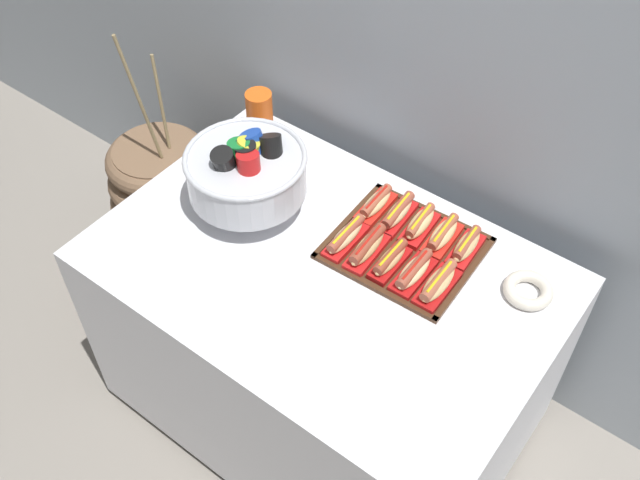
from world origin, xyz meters
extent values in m
plane|color=gray|center=(0.00, 0.00, 0.00)|extent=(10.00, 10.00, 0.00)
cube|color=#9EA8B2|center=(0.00, 0.57, 1.30)|extent=(6.00, 0.10, 2.60)
cube|color=silver|center=(0.00, 0.00, 0.41)|extent=(1.30, 0.87, 0.74)
cylinder|color=black|center=(-0.54, -0.32, 0.02)|extent=(0.05, 0.05, 0.04)
cylinder|color=black|center=(-0.54, 0.32, 0.02)|extent=(0.05, 0.05, 0.04)
cylinder|color=black|center=(0.54, 0.32, 0.02)|extent=(0.05, 0.05, 0.04)
cylinder|color=brown|center=(-0.92, 0.20, 0.30)|extent=(0.31, 0.31, 0.60)
torus|color=brown|center=(-0.92, 0.20, 0.05)|extent=(0.43, 0.43, 0.09)
torus|color=brown|center=(-0.92, 0.20, 0.15)|extent=(0.45, 0.45, 0.09)
torus|color=brown|center=(-0.92, 0.20, 0.25)|extent=(0.45, 0.45, 0.09)
torus|color=brown|center=(-0.92, 0.20, 0.35)|extent=(0.42, 0.42, 0.09)
torus|color=brown|center=(-0.92, 0.20, 0.45)|extent=(0.40, 0.40, 0.09)
torus|color=brown|center=(-0.92, 0.20, 0.55)|extent=(0.38, 0.38, 0.09)
cylinder|color=#937F56|center=(-0.89, 0.15, 0.86)|extent=(0.05, 0.06, 0.51)
cylinder|color=#937F56|center=(-0.90, 0.25, 0.78)|extent=(0.04, 0.04, 0.37)
cube|color=#472B19|center=(0.14, 0.19, 0.78)|extent=(0.42, 0.38, 0.01)
cube|color=#472B19|center=(0.15, 0.01, 0.79)|extent=(0.41, 0.03, 0.01)
cube|color=#472B19|center=(0.14, 0.36, 0.79)|extent=(0.41, 0.03, 0.01)
cube|color=#472B19|center=(-0.05, 0.18, 0.79)|extent=(0.03, 0.36, 0.01)
cube|color=#472B19|center=(0.34, 0.19, 0.79)|extent=(0.03, 0.36, 0.01)
cube|color=red|center=(0.00, 0.10, 0.80)|extent=(0.06, 0.17, 0.02)
ellipsoid|color=beige|center=(0.00, 0.10, 0.82)|extent=(0.05, 0.16, 0.04)
cylinder|color=#9E4C38|center=(0.00, 0.10, 0.83)|extent=(0.03, 0.15, 0.03)
cylinder|color=yellow|center=(0.00, 0.10, 0.84)|extent=(0.01, 0.13, 0.01)
cube|color=red|center=(0.07, 0.10, 0.80)|extent=(0.07, 0.18, 0.02)
ellipsoid|color=tan|center=(0.07, 0.10, 0.82)|extent=(0.06, 0.16, 0.04)
cylinder|color=brown|center=(0.07, 0.10, 0.83)|extent=(0.04, 0.16, 0.03)
cylinder|color=red|center=(0.07, 0.10, 0.85)|extent=(0.02, 0.13, 0.01)
cube|color=#B21414|center=(0.15, 0.10, 0.80)|extent=(0.06, 0.15, 0.02)
ellipsoid|color=tan|center=(0.15, 0.10, 0.82)|extent=(0.05, 0.14, 0.04)
cylinder|color=brown|center=(0.15, 0.10, 0.83)|extent=(0.03, 0.14, 0.03)
cylinder|color=yellow|center=(0.15, 0.10, 0.84)|extent=(0.01, 0.12, 0.01)
cube|color=#B21414|center=(0.22, 0.11, 0.80)|extent=(0.07, 0.16, 0.02)
ellipsoid|color=beige|center=(0.22, 0.11, 0.82)|extent=(0.06, 0.15, 0.04)
cylinder|color=#9E4C38|center=(0.22, 0.11, 0.83)|extent=(0.03, 0.15, 0.03)
cylinder|color=red|center=(0.22, 0.11, 0.84)|extent=(0.01, 0.13, 0.01)
cube|color=#B21414|center=(0.30, 0.11, 0.80)|extent=(0.07, 0.17, 0.02)
ellipsoid|color=tan|center=(0.30, 0.11, 0.82)|extent=(0.06, 0.16, 0.04)
cylinder|color=#A8563D|center=(0.30, 0.11, 0.83)|extent=(0.03, 0.15, 0.03)
cylinder|color=yellow|center=(0.30, 0.11, 0.84)|extent=(0.01, 0.13, 0.01)
cube|color=red|center=(-0.01, 0.26, 0.80)|extent=(0.07, 0.16, 0.02)
ellipsoid|color=#E0BC7F|center=(-0.01, 0.26, 0.82)|extent=(0.06, 0.15, 0.04)
cylinder|color=#A8563D|center=(-0.01, 0.26, 0.83)|extent=(0.03, 0.14, 0.03)
cylinder|color=red|center=(-0.01, 0.26, 0.84)|extent=(0.01, 0.12, 0.01)
cube|color=red|center=(0.07, 0.26, 0.80)|extent=(0.07, 0.17, 0.02)
ellipsoid|color=beige|center=(0.07, 0.26, 0.82)|extent=(0.06, 0.15, 0.04)
cylinder|color=#9E4C38|center=(0.07, 0.26, 0.83)|extent=(0.04, 0.15, 0.03)
cylinder|color=yellow|center=(0.07, 0.26, 0.84)|extent=(0.02, 0.13, 0.01)
cube|color=red|center=(0.14, 0.27, 0.80)|extent=(0.08, 0.16, 0.02)
ellipsoid|color=#E0BC7F|center=(0.14, 0.27, 0.82)|extent=(0.06, 0.15, 0.04)
cylinder|color=#A8563D|center=(0.14, 0.27, 0.83)|extent=(0.04, 0.14, 0.03)
cylinder|color=yellow|center=(0.14, 0.27, 0.84)|extent=(0.02, 0.12, 0.01)
cube|color=red|center=(0.22, 0.27, 0.80)|extent=(0.08, 0.16, 0.02)
ellipsoid|color=#E0BC7F|center=(0.22, 0.27, 0.82)|extent=(0.06, 0.15, 0.04)
cylinder|color=#A8563D|center=(0.22, 0.27, 0.83)|extent=(0.04, 0.14, 0.03)
cylinder|color=yellow|center=(0.22, 0.27, 0.84)|extent=(0.02, 0.12, 0.01)
cube|color=red|center=(0.29, 0.27, 0.80)|extent=(0.07, 0.16, 0.02)
ellipsoid|color=tan|center=(0.29, 0.27, 0.82)|extent=(0.06, 0.14, 0.04)
cylinder|color=#9E4C38|center=(0.29, 0.27, 0.83)|extent=(0.04, 0.13, 0.03)
cylinder|color=yellow|center=(0.29, 0.27, 0.84)|extent=(0.01, 0.11, 0.01)
cylinder|color=silver|center=(-0.32, 0.05, 0.79)|extent=(0.20, 0.20, 0.02)
cone|color=silver|center=(-0.32, 0.05, 0.82)|extent=(0.07, 0.07, 0.05)
cylinder|color=silver|center=(-0.32, 0.05, 0.91)|extent=(0.35, 0.35, 0.12)
torus|color=silver|center=(-0.32, 0.05, 0.97)|extent=(0.36, 0.36, 0.02)
cylinder|color=black|center=(-0.32, 0.05, 0.96)|extent=(0.10, 0.09, 0.13)
cylinder|color=black|center=(-0.28, 0.11, 0.96)|extent=(0.10, 0.10, 0.15)
cylinder|color=#1E47B2|center=(-0.32, 0.10, 0.96)|extent=(0.13, 0.09, 0.15)
cylinder|color=yellow|center=(-0.33, 0.06, 0.96)|extent=(0.11, 0.12, 0.14)
cylinder|color=#197A33|center=(-0.34, 0.04, 0.96)|extent=(0.09, 0.09, 0.13)
cylinder|color=black|center=(-0.35, 0.00, 0.96)|extent=(0.10, 0.12, 0.14)
cylinder|color=red|center=(-0.28, 0.02, 0.96)|extent=(0.11, 0.10, 0.13)
cylinder|color=#EA5B19|center=(-0.47, 0.28, 0.84)|extent=(0.08, 0.08, 0.11)
cylinder|color=#EA5B19|center=(-0.47, 0.28, 0.86)|extent=(0.08, 0.08, 0.11)
cylinder|color=#EA5B19|center=(-0.47, 0.28, 0.88)|extent=(0.08, 0.08, 0.11)
cylinder|color=#EA5B19|center=(-0.47, 0.28, 0.90)|extent=(0.08, 0.08, 0.11)
cylinder|color=#EA5B19|center=(-0.47, 0.28, 0.92)|extent=(0.08, 0.08, 0.11)
cylinder|color=#EA5B19|center=(-0.47, 0.28, 0.94)|extent=(0.08, 0.08, 0.11)
torus|color=silver|center=(0.50, 0.25, 0.80)|extent=(0.14, 0.14, 0.03)
camera|label=1|loc=(0.80, -1.08, 2.36)|focal=41.38mm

